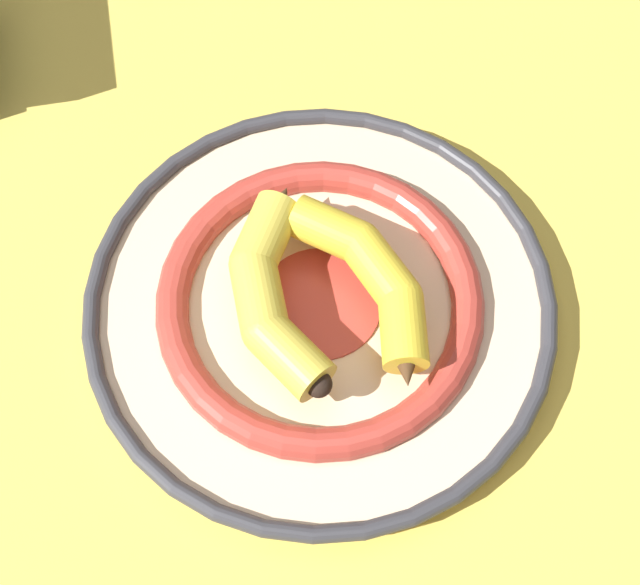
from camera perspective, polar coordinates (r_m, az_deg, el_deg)
ground_plane at (r=0.70m, az=1.66°, el=-4.50°), size 2.80×2.80×0.00m
decorative_bowl at (r=0.70m, az=0.00°, el=-0.80°), size 0.37×0.37×0.04m
banana_a at (r=0.66m, az=-3.22°, el=0.12°), size 0.17×0.10×0.04m
banana_b at (r=0.67m, az=3.41°, el=0.91°), size 0.14×0.13×0.03m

